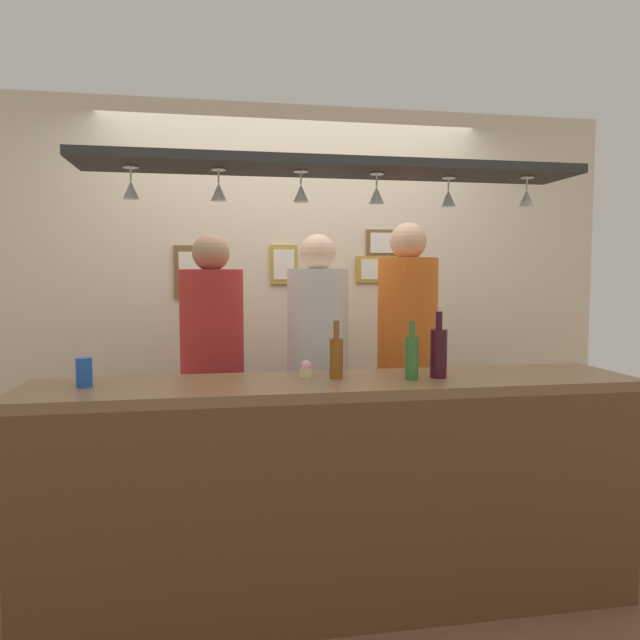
{
  "coord_description": "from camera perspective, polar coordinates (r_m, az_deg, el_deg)",
  "views": [
    {
      "loc": [
        -0.54,
        -2.9,
        1.48
      ],
      "look_at": [
        0.0,
        0.1,
        1.25
      ],
      "focal_mm": 33.45,
      "sensor_mm": 36.0,
      "label": 1
    }
  ],
  "objects": [
    {
      "name": "ground_plane",
      "position": [
        3.3,
        0.33,
        -22.3
      ],
      "size": [
        8.0,
        8.0,
        0.0
      ],
      "primitive_type": "plane",
      "color": "brown"
    },
    {
      "name": "back_wall",
      "position": [
        4.04,
        -2.52,
        1.78
      ],
      "size": [
        4.4,
        0.06,
        2.6
      ],
      "primitive_type": "cube",
      "color": "beige",
      "rests_on": "ground_plane"
    },
    {
      "name": "bar_counter",
      "position": [
        2.58,
        2.45,
        -13.58
      ],
      "size": [
        2.7,
        0.55,
        1.02
      ],
      "color": "brown",
      "rests_on": "ground_plane"
    },
    {
      "name": "overhead_glass_rack",
      "position": [
        2.7,
        1.56,
        14.39
      ],
      "size": [
        2.2,
        0.36,
        0.04
      ],
      "primitive_type": "cube",
      "color": "black"
    },
    {
      "name": "hanging_wineglass_far_left",
      "position": [
        2.67,
        -17.64,
        11.88
      ],
      "size": [
        0.07,
        0.07,
        0.13
      ],
      "color": "silver",
      "rests_on": "overhead_glass_rack"
    },
    {
      "name": "hanging_wineglass_left",
      "position": [
        2.64,
        -9.67,
        12.1
      ],
      "size": [
        0.07,
        0.07,
        0.13
      ],
      "color": "silver",
      "rests_on": "overhead_glass_rack"
    },
    {
      "name": "hanging_wineglass_center_left",
      "position": [
        2.65,
        -1.83,
        12.13
      ],
      "size": [
        0.07,
        0.07,
        0.13
      ],
      "color": "silver",
      "rests_on": "overhead_glass_rack"
    },
    {
      "name": "hanging_wineglass_center",
      "position": [
        2.72,
        5.43,
        11.9
      ],
      "size": [
        0.07,
        0.07,
        0.13
      ],
      "color": "silver",
      "rests_on": "overhead_glass_rack"
    },
    {
      "name": "hanging_wineglass_center_right",
      "position": [
        2.88,
        12.17,
        11.4
      ],
      "size": [
        0.07,
        0.07,
        0.13
      ],
      "color": "silver",
      "rests_on": "overhead_glass_rack"
    },
    {
      "name": "hanging_wineglass_right",
      "position": [
        2.96,
        19.15,
        11.06
      ],
      "size": [
        0.07,
        0.07,
        0.13
      ],
      "color": "silver",
      "rests_on": "overhead_glass_rack"
    },
    {
      "name": "person_left_red_shirt",
      "position": [
        3.28,
        -10.26,
        -3.71
      ],
      "size": [
        0.34,
        0.34,
        1.7
      ],
      "color": "#2D334C",
      "rests_on": "ground_plane"
    },
    {
      "name": "person_middle_white_patterned_shirt",
      "position": [
        3.33,
        -0.21,
        -3.46
      ],
      "size": [
        0.34,
        0.34,
        1.7
      ],
      "color": "#2D334C",
      "rests_on": "ground_plane"
    },
    {
      "name": "person_right_orange_shirt",
      "position": [
        3.45,
        8.33,
        -2.46
      ],
      "size": [
        0.34,
        0.34,
        1.77
      ],
      "color": "#2D334C",
      "rests_on": "ground_plane"
    },
    {
      "name": "bottle_beer_amber_tall",
      "position": [
        2.67,
        1.65,
        -3.49
      ],
      "size": [
        0.06,
        0.06,
        0.26
      ],
      "color": "brown",
      "rests_on": "bar_counter"
    },
    {
      "name": "bottle_beer_green_import",
      "position": [
        2.67,
        8.76,
        -3.46
      ],
      "size": [
        0.06,
        0.06,
        0.26
      ],
      "color": "#336B2D",
      "rests_on": "bar_counter"
    },
    {
      "name": "bottle_wine_dark_red",
      "position": [
        2.74,
        11.28,
        -3.0
      ],
      "size": [
        0.08,
        0.08,
        0.3
      ],
      "color": "#380F19",
      "rests_on": "bar_counter"
    },
    {
      "name": "drink_can",
      "position": [
        2.66,
        -21.64,
        -4.67
      ],
      "size": [
        0.07,
        0.07,
        0.12
      ],
      "primitive_type": "cylinder",
      "color": "#1E4CB2",
      "rests_on": "bar_counter"
    },
    {
      "name": "cupcake",
      "position": [
        2.7,
        -1.33,
        -4.77
      ],
      "size": [
        0.06,
        0.06,
        0.08
      ],
      "color": "beige",
      "rests_on": "bar_counter"
    },
    {
      "name": "picture_frame_upper_small",
      "position": [
        4.12,
        5.95,
        7.35
      ],
      "size": [
        0.22,
        0.02,
        0.18
      ],
      "color": "brown",
      "rests_on": "back_wall"
    },
    {
      "name": "picture_frame_lower_pair",
      "position": [
        4.11,
        5.49,
        4.85
      ],
      "size": [
        0.3,
        0.02,
        0.18
      ],
      "color": "#B29338",
      "rests_on": "back_wall"
    },
    {
      "name": "picture_frame_caricature",
      "position": [
        3.96,
        -11.92,
        4.53
      ],
      "size": [
        0.26,
        0.02,
        0.34
      ],
      "color": "brown",
      "rests_on": "back_wall"
    },
    {
      "name": "picture_frame_crest",
      "position": [
        3.98,
        -3.49,
        5.32
      ],
      "size": [
        0.18,
        0.02,
        0.26
      ],
      "color": "#B29338",
      "rests_on": "back_wall"
    }
  ]
}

